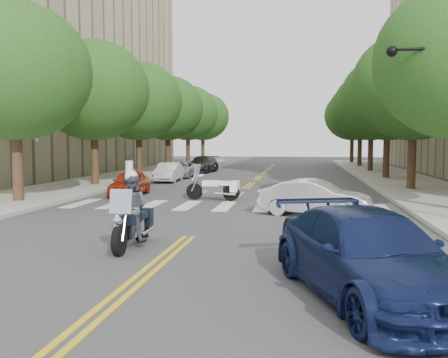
% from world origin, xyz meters
% --- Properties ---
extents(ground, '(140.00, 140.00, 0.00)m').
position_xyz_m(ground, '(0.00, 0.00, 0.00)').
color(ground, '#38383A').
rests_on(ground, ground).
extents(sidewalk_left, '(5.00, 60.00, 0.15)m').
position_xyz_m(sidewalk_left, '(-9.50, 22.00, 0.07)').
color(sidewalk_left, '#9E9991').
rests_on(sidewalk_left, ground).
extents(sidewalk_right, '(5.00, 60.00, 0.15)m').
position_xyz_m(sidewalk_right, '(9.50, 22.00, 0.07)').
color(sidewalk_right, '#9E9991').
rests_on(sidewalk_right, ground).
extents(tree_l_0, '(6.40, 6.40, 8.45)m').
position_xyz_m(tree_l_0, '(-8.80, 6.00, 5.55)').
color(tree_l_0, '#382316').
rests_on(tree_l_0, ground).
extents(tree_l_1, '(6.40, 6.40, 8.45)m').
position_xyz_m(tree_l_1, '(-8.80, 14.00, 5.55)').
color(tree_l_1, '#382316').
rests_on(tree_l_1, ground).
extents(tree_l_2, '(6.40, 6.40, 8.45)m').
position_xyz_m(tree_l_2, '(-8.80, 22.00, 5.55)').
color(tree_l_2, '#382316').
rests_on(tree_l_2, ground).
extents(tree_l_3, '(6.40, 6.40, 8.45)m').
position_xyz_m(tree_l_3, '(-8.80, 30.00, 5.55)').
color(tree_l_3, '#382316').
rests_on(tree_l_3, ground).
extents(tree_l_4, '(6.40, 6.40, 8.45)m').
position_xyz_m(tree_l_4, '(-8.80, 38.00, 5.55)').
color(tree_l_4, '#382316').
rests_on(tree_l_4, ground).
extents(tree_l_5, '(6.40, 6.40, 8.45)m').
position_xyz_m(tree_l_5, '(-8.80, 46.00, 5.55)').
color(tree_l_5, '#382316').
rests_on(tree_l_5, ground).
extents(tree_r_1, '(6.40, 6.40, 8.45)m').
position_xyz_m(tree_r_1, '(8.80, 14.00, 5.55)').
color(tree_r_1, '#382316').
rests_on(tree_r_1, ground).
extents(tree_r_2, '(6.40, 6.40, 8.45)m').
position_xyz_m(tree_r_2, '(8.80, 22.00, 5.55)').
color(tree_r_2, '#382316').
rests_on(tree_r_2, ground).
extents(tree_r_3, '(6.40, 6.40, 8.45)m').
position_xyz_m(tree_r_3, '(8.80, 30.00, 5.55)').
color(tree_r_3, '#382316').
rests_on(tree_r_3, ground).
extents(tree_r_4, '(6.40, 6.40, 8.45)m').
position_xyz_m(tree_r_4, '(8.80, 38.00, 5.55)').
color(tree_r_4, '#382316').
rests_on(tree_r_4, ground).
extents(tree_r_5, '(6.40, 6.40, 8.45)m').
position_xyz_m(tree_r_5, '(8.80, 46.00, 5.55)').
color(tree_r_5, '#382316').
rests_on(tree_r_5, ground).
extents(motorcycle_police, '(0.81, 2.40, 1.96)m').
position_xyz_m(motorcycle_police, '(-1.10, -1.56, 0.87)').
color(motorcycle_police, black).
rests_on(motorcycle_police, ground).
extents(motorcycle_parked, '(2.49, 0.83, 1.61)m').
position_xyz_m(motorcycle_parked, '(-0.65, 8.47, 0.56)').
color(motorcycle_parked, black).
rests_on(motorcycle_parked, ground).
extents(officer_standing, '(0.69, 0.53, 1.69)m').
position_xyz_m(officer_standing, '(-4.74, 8.46, 0.84)').
color(officer_standing, black).
rests_on(officer_standing, ground).
extents(convertible, '(4.13, 2.43, 1.29)m').
position_xyz_m(convertible, '(3.55, 4.50, 0.64)').
color(convertible, silver).
rests_on(convertible, ground).
extents(sedan_blue, '(3.66, 5.53, 1.49)m').
position_xyz_m(sedan_blue, '(4.21, -4.85, 0.74)').
color(sedan_blue, '#111B47').
rests_on(sedan_blue, ground).
extents(parked_car_a, '(1.68, 3.66, 1.22)m').
position_xyz_m(parked_car_a, '(-5.20, 9.79, 0.61)').
color(parked_car_a, '#AF2912').
rests_on(parked_car_a, ground).
extents(parked_car_b, '(1.47, 3.81, 1.24)m').
position_xyz_m(parked_car_b, '(-5.48, 18.00, 0.62)').
color(parked_car_b, silver).
rests_on(parked_car_b, ground).
extents(parked_car_c, '(2.11, 4.41, 1.21)m').
position_xyz_m(parked_car_c, '(-5.69, 21.86, 0.61)').
color(parked_car_c, '#9D9FA4').
rests_on(parked_car_c, ground).
extents(parked_car_d, '(2.32, 4.87, 1.37)m').
position_xyz_m(parked_car_d, '(-5.20, 27.83, 0.68)').
color(parked_car_d, black).
rests_on(parked_car_d, ground).
extents(parked_car_e, '(1.67, 3.81, 1.28)m').
position_xyz_m(parked_car_e, '(-5.86, 34.00, 0.64)').
color(parked_car_e, '#97989C').
rests_on(parked_car_e, ground).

